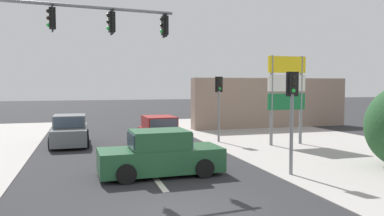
% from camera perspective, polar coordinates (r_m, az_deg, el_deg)
% --- Properties ---
extents(ground_plane, '(140.00, 140.00, 0.00)m').
position_cam_1_polar(ground_plane, '(9.46, -1.46, -15.67)').
color(ground_plane, '#28282B').
extents(lane_dash_mid, '(0.20, 2.40, 0.01)m').
position_cam_1_polar(lane_dash_mid, '(12.26, -5.14, -11.16)').
color(lane_dash_mid, silver).
rests_on(lane_dash_mid, ground).
extents(lane_dash_far, '(0.20, 2.40, 0.01)m').
position_cam_1_polar(lane_dash_far, '(17.07, -8.44, -6.98)').
color(lane_dash_far, silver).
rests_on(lane_dash_far, ground).
extents(traffic_signal_mast, '(6.85, 1.03, 6.00)m').
position_cam_1_polar(traffic_signal_mast, '(13.02, -21.93, 8.77)').
color(traffic_signal_mast, slate).
rests_on(traffic_signal_mast, ground).
extents(pedestal_signal_right_kerb, '(0.44, 0.30, 3.56)m').
position_cam_1_polar(pedestal_signal_right_kerb, '(13.22, 15.00, 0.41)').
color(pedestal_signal_right_kerb, slate).
rests_on(pedestal_signal_right_kerb, ground).
extents(pedestal_signal_far_median, '(0.44, 0.30, 3.56)m').
position_cam_1_polar(pedestal_signal_far_median, '(20.23, 4.12, 1.57)').
color(pedestal_signal_far_median, slate).
rests_on(pedestal_signal_far_median, ground).
extents(shopping_plaza_sign, '(2.10, 0.16, 4.60)m').
position_cam_1_polar(shopping_plaza_sign, '(19.87, 14.22, 3.06)').
color(shopping_plaza_sign, slate).
rests_on(shopping_plaza_sign, ground).
extents(shopfront_wall_far, '(12.00, 1.00, 3.60)m').
position_cam_1_polar(shopfront_wall_far, '(28.02, 11.97, 0.78)').
color(shopfront_wall_far, gray).
rests_on(shopfront_wall_far, ground).
extents(sedan_kerbside_parked, '(4.28, 1.99, 1.56)m').
position_cam_1_polar(sedan_kerbside_parked, '(13.02, -4.84, -7.13)').
color(sedan_kerbside_parked, '#235633').
rests_on(sedan_kerbside_parked, ground).
extents(hatchback_oncoming_mid, '(1.89, 3.70, 1.53)m').
position_cam_1_polar(hatchback_oncoming_mid, '(18.83, -4.87, -3.82)').
color(hatchback_oncoming_mid, maroon).
rests_on(hatchback_oncoming_mid, ground).
extents(sedan_oncoming_near, '(1.91, 4.25, 1.56)m').
position_cam_1_polar(sedan_oncoming_near, '(20.47, -18.11, -3.39)').
color(sedan_oncoming_near, slate).
rests_on(sedan_oncoming_near, ground).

